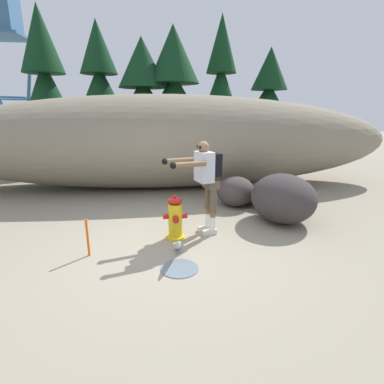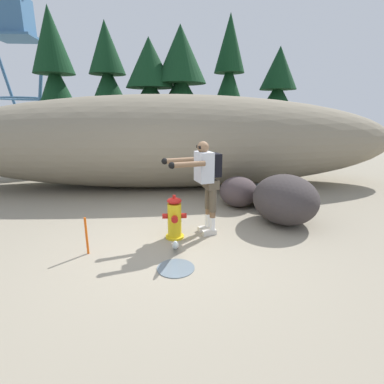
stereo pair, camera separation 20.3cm
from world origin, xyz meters
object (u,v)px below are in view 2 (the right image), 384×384
object	(u,v)px
survey_stake	(87,236)
fire_hydrant	(175,219)
boulder_mid	(285,199)
utility_worker	(205,176)
watchtower	(14,22)
boulder_small	(238,192)
boulder_large	(267,194)

from	to	relation	value
survey_stake	fire_hydrant	bearing A→B (deg)	20.44
fire_hydrant	boulder_mid	world-z (taller)	boulder_mid
fire_hydrant	utility_worker	bearing A→B (deg)	16.59
utility_worker	watchtower	xyz separation A→B (m)	(-8.28, 11.84, 5.44)
utility_worker	boulder_small	distance (m)	1.97
fire_hydrant	watchtower	bearing A→B (deg)	122.78
fire_hydrant	boulder_small	size ratio (longest dim) A/B	0.85
boulder_mid	watchtower	world-z (taller)	watchtower
survey_stake	boulder_mid	bearing A→B (deg)	17.25
fire_hydrant	watchtower	size ratio (longest dim) A/B	0.09
boulder_large	watchtower	world-z (taller)	watchtower
boulder_large	boulder_small	xyz separation A→B (m)	(-0.70, -0.01, 0.07)
utility_worker	boulder_mid	bearing A→B (deg)	178.54
fire_hydrant	survey_stake	size ratio (longest dim) A/B	1.30
boulder_large	boulder_mid	size ratio (longest dim) A/B	0.64
boulder_small	utility_worker	bearing A→B (deg)	-122.02
fire_hydrant	boulder_large	bearing A→B (deg)	38.01
watchtower	survey_stake	world-z (taller)	watchtower
utility_worker	survey_stake	size ratio (longest dim) A/B	2.79
boulder_small	boulder_large	bearing A→B (deg)	1.21
boulder_large	boulder_small	size ratio (longest dim) A/B	0.99
boulder_large	boulder_mid	world-z (taller)	boulder_mid
boulder_small	survey_stake	world-z (taller)	boulder_small
utility_worker	boulder_large	world-z (taller)	utility_worker
boulder_mid	survey_stake	xyz separation A→B (m)	(-3.56, -1.11, -0.19)
fire_hydrant	watchtower	xyz separation A→B (m)	(-7.73, 12.01, 6.15)
utility_worker	boulder_large	distance (m)	2.43
fire_hydrant	boulder_mid	bearing A→B (deg)	15.21
utility_worker	watchtower	distance (m)	15.44
boulder_large	utility_worker	bearing A→B (deg)	-136.77
boulder_small	fire_hydrant	bearing A→B (deg)	-131.49
boulder_mid	boulder_large	bearing A→B (deg)	88.99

